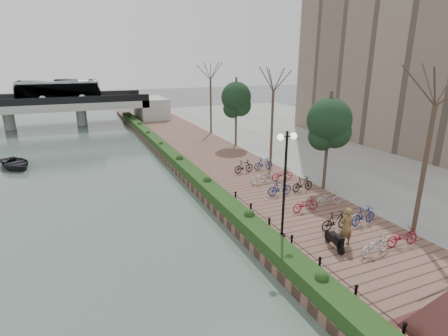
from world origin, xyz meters
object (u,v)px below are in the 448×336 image
boat (15,163)px  motorcycle (334,239)px  lamppost (286,163)px  pedestrian (346,227)px

boat → motorcycle: bearing=-80.3°
lamppost → motorcycle: bearing=-50.1°
lamppost → pedestrian: size_ratio=2.80×
motorcycle → boat: motorcycle is taller
boat → pedestrian: bearing=-79.1°
pedestrian → lamppost: bearing=-34.6°
motorcycle → pedestrian: pedestrian is taller
lamppost → pedestrian: 4.08m
motorcycle → lamppost: bearing=141.8°
pedestrian → motorcycle: bearing=7.7°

